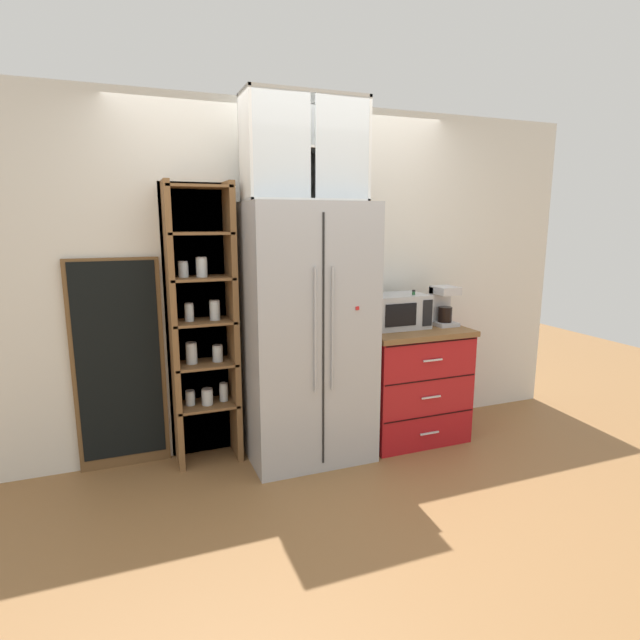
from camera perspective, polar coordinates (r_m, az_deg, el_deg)
name	(u,v)px	position (r m, az deg, el deg)	size (l,w,h in m)	color
ground_plane	(309,455)	(3.90, -1.23, -14.93)	(10.62, 10.62, 0.00)	olive
wall_back_cream	(291,278)	(3.90, -3.32, 4.69)	(4.93, 0.10, 2.55)	silver
refrigerator	(307,334)	(3.62, -1.48, -1.54)	(0.87, 0.66, 1.84)	#ADAFB5
pantry_shelf_column	(202,323)	(3.67, -13.11, -0.34)	(0.49, 0.32, 1.97)	brown
counter_cabinet	(409,382)	(4.12, 10.01, -6.89)	(0.82, 0.63, 0.89)	#A8161C
microwave	(397,311)	(3.97, 8.67, 1.02)	(0.44, 0.33, 0.26)	#ADAFB5
coffee_maker	(443,306)	(4.14, 13.62, 1.59)	(0.17, 0.20, 0.31)	#B7B7BC
mug_navy	(415,323)	(3.95, 10.68, -0.29)	(0.12, 0.08, 0.10)	navy
bottle_green	(413,311)	(3.97, 10.41, 0.99)	(0.06, 0.06, 0.30)	#285B33
upper_cabinet	(304,150)	(3.61, -1.85, 18.56)	(0.83, 0.32, 0.69)	silver
chalkboard_menu	(119,365)	(3.75, -21.64, -4.70)	(0.60, 0.04, 1.47)	brown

